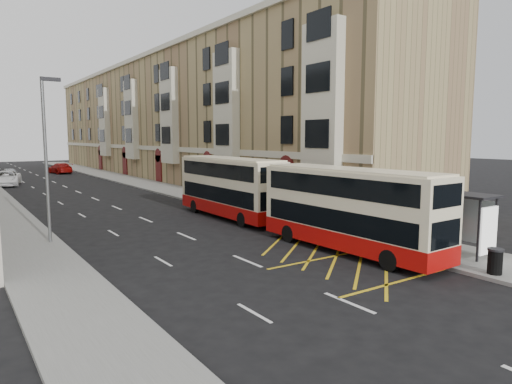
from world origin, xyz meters
TOP-DOWN VIEW (x-y plane):
  - ground at (0.00, 0.00)m, footprint 200.00×200.00m
  - pavement_right at (8.00, 30.00)m, footprint 4.00×120.00m
  - kerb_right at (6.00, 30.00)m, footprint 0.25×120.00m
  - kerb_left at (-6.00, 30.00)m, footprint 0.25×120.00m
  - road_markings at (0.00, 45.00)m, footprint 10.00×110.00m
  - terrace_right at (14.88, 45.38)m, footprint 10.75×79.00m
  - bus_shelter at (8.34, -0.39)m, footprint 1.65×4.25m
  - guard_railing at (6.25, 5.75)m, footprint 0.06×6.56m
  - street_lamp_near at (-6.35, 12.00)m, footprint 0.93×0.18m
  - double_decker_front at (4.77, 2.71)m, footprint 2.49×9.77m
  - double_decker_rear at (4.88, 13.53)m, footprint 2.36×9.94m
  - litter_bin at (6.48, -3.21)m, footprint 0.59×0.59m
  - pedestrian_near at (6.35, 1.80)m, footprint 0.66×0.59m
  - pedestrian_mid at (9.41, 0.37)m, footprint 0.88×0.76m
  - pedestrian_far at (7.31, 5.75)m, footprint 1.17×0.99m
  - white_van at (-5.16, 44.23)m, footprint 3.84×6.29m
  - car_silver at (-3.80, 53.28)m, footprint 1.92×4.18m
  - car_red at (3.32, 59.18)m, footprint 2.88×5.56m

SIDE VIEW (x-z plane):
  - ground at x=0.00m, z-range 0.00..0.00m
  - road_markings at x=0.00m, z-range 0.00..0.01m
  - pavement_right at x=8.00m, z-range 0.00..0.15m
  - kerb_right at x=6.00m, z-range 0.00..0.15m
  - kerb_left at x=-6.00m, z-range 0.00..0.15m
  - litter_bin at x=6.48m, z-range 0.17..1.15m
  - car_silver at x=-3.80m, z-range 0.00..1.39m
  - car_red at x=3.32m, z-range 0.00..1.54m
  - white_van at x=-5.16m, z-range 0.00..1.63m
  - guard_railing at x=6.25m, z-range 0.35..1.36m
  - pedestrian_near at x=6.35m, z-range 0.15..1.67m
  - pedestrian_mid at x=9.41m, z-range 0.15..1.71m
  - pedestrian_far at x=7.31m, z-range 0.15..2.03m
  - double_decker_front at x=4.77m, z-range 0.04..3.91m
  - double_decker_rear at x=4.88m, z-range 0.04..3.99m
  - bus_shelter at x=8.34m, z-range 0.79..3.49m
  - street_lamp_near at x=-6.35m, z-range 0.64..8.64m
  - terrace_right at x=14.88m, z-range -0.10..15.15m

